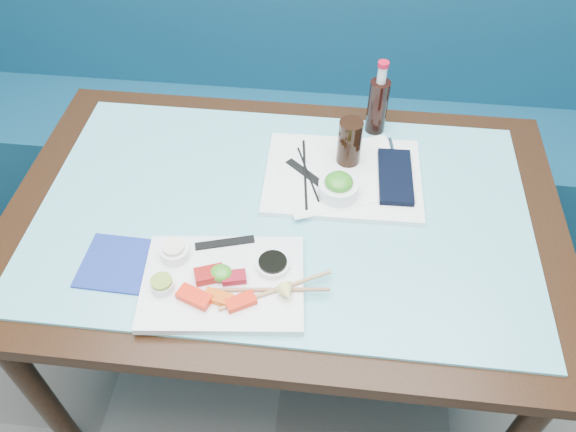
# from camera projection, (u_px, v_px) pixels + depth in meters

# --- Properties ---
(booth_bench) EXTENTS (3.00, 0.56, 1.17)m
(booth_bench) POSITION_uv_depth(u_px,v_px,m) (308.00, 121.00, 2.25)
(booth_bench) COLOR navy
(booth_bench) RESTS_ON ground
(dining_table) EXTENTS (1.40, 0.90, 0.75)m
(dining_table) POSITION_uv_depth(u_px,v_px,m) (283.00, 233.00, 1.47)
(dining_table) COLOR black
(dining_table) RESTS_ON ground
(glass_top) EXTENTS (1.22, 0.76, 0.01)m
(glass_top) POSITION_uv_depth(u_px,v_px,m) (283.00, 211.00, 1.41)
(glass_top) COLOR #64BBC9
(glass_top) RESTS_ON dining_table
(sashimi_plate) EXTENTS (0.38, 0.29, 0.02)m
(sashimi_plate) POSITION_uv_depth(u_px,v_px,m) (223.00, 283.00, 1.24)
(sashimi_plate) COLOR white
(sashimi_plate) RESTS_ON glass_top
(salmon_left) EXTENTS (0.08, 0.06, 0.02)m
(salmon_left) POSITION_uv_depth(u_px,v_px,m) (195.00, 297.00, 1.20)
(salmon_left) COLOR red
(salmon_left) RESTS_ON sashimi_plate
(salmon_mid) EXTENTS (0.07, 0.04, 0.01)m
(salmon_mid) POSITION_uv_depth(u_px,v_px,m) (218.00, 298.00, 1.20)
(salmon_mid) COLOR #E14F09
(salmon_mid) RESTS_ON sashimi_plate
(salmon_right) EXTENTS (0.07, 0.06, 0.02)m
(salmon_right) POSITION_uv_depth(u_px,v_px,m) (241.00, 302.00, 1.19)
(salmon_right) COLOR red
(salmon_right) RESTS_ON sashimi_plate
(tuna_left) EXTENTS (0.07, 0.06, 0.02)m
(tuna_left) POSITION_uv_depth(u_px,v_px,m) (209.00, 275.00, 1.23)
(tuna_left) COLOR maroon
(tuna_left) RESTS_ON sashimi_plate
(tuna_right) EXTENTS (0.06, 0.04, 0.02)m
(tuna_right) POSITION_uv_depth(u_px,v_px,m) (234.00, 277.00, 1.23)
(tuna_right) COLOR maroon
(tuna_right) RESTS_ON sashimi_plate
(seaweed_garnish) EXTENTS (0.06, 0.06, 0.03)m
(seaweed_garnish) POSITION_uv_depth(u_px,v_px,m) (221.00, 273.00, 1.23)
(seaweed_garnish) COLOR #389121
(seaweed_garnish) RESTS_ON sashimi_plate
(ramekin_wasabi) EXTENTS (0.06, 0.06, 0.02)m
(ramekin_wasabi) POSITION_uv_depth(u_px,v_px,m) (163.00, 286.00, 1.21)
(ramekin_wasabi) COLOR white
(ramekin_wasabi) RESTS_ON sashimi_plate
(wasabi_fill) EXTENTS (0.05, 0.05, 0.01)m
(wasabi_fill) POSITION_uv_depth(u_px,v_px,m) (161.00, 281.00, 1.20)
(wasabi_fill) COLOR olive
(wasabi_fill) RESTS_ON ramekin_wasabi
(ramekin_ginger) EXTENTS (0.07, 0.07, 0.03)m
(ramekin_ginger) POSITION_uv_depth(u_px,v_px,m) (175.00, 252.00, 1.27)
(ramekin_ginger) COLOR white
(ramekin_ginger) RESTS_ON sashimi_plate
(ginger_fill) EXTENTS (0.06, 0.06, 0.01)m
(ginger_fill) POSITION_uv_depth(u_px,v_px,m) (174.00, 247.00, 1.26)
(ginger_fill) COLOR #F4E2C9
(ginger_fill) RESTS_ON ramekin_ginger
(soy_dish) EXTENTS (0.10, 0.10, 0.02)m
(soy_dish) POSITION_uv_depth(u_px,v_px,m) (273.00, 265.00, 1.26)
(soy_dish) COLOR white
(soy_dish) RESTS_ON sashimi_plate
(soy_fill) EXTENTS (0.07, 0.07, 0.01)m
(soy_fill) POSITION_uv_depth(u_px,v_px,m) (273.00, 262.00, 1.25)
(soy_fill) COLOR black
(soy_fill) RESTS_ON soy_dish
(lemon_wedge) EXTENTS (0.05, 0.05, 0.04)m
(lemon_wedge) POSITION_uv_depth(u_px,v_px,m) (287.00, 293.00, 1.19)
(lemon_wedge) COLOR #FCEA77
(lemon_wedge) RESTS_ON sashimi_plate
(chopstick_sleeve) EXTENTS (0.14, 0.06, 0.00)m
(chopstick_sleeve) POSITION_uv_depth(u_px,v_px,m) (225.00, 243.00, 1.31)
(chopstick_sleeve) COLOR black
(chopstick_sleeve) RESTS_ON sashimi_plate
(wooden_chopstick_a) EXTENTS (0.25, 0.04, 0.01)m
(wooden_chopstick_a) POSITION_uv_depth(u_px,v_px,m) (271.00, 290.00, 1.21)
(wooden_chopstick_a) COLOR #996848
(wooden_chopstick_a) RESTS_ON sashimi_plate
(wooden_chopstick_b) EXTENTS (0.23, 0.13, 0.01)m
(wooden_chopstick_b) POSITION_uv_depth(u_px,v_px,m) (276.00, 290.00, 1.21)
(wooden_chopstick_b) COLOR tan
(wooden_chopstick_b) RESTS_ON sashimi_plate
(serving_tray) EXTENTS (0.41, 0.31, 0.02)m
(serving_tray) POSITION_uv_depth(u_px,v_px,m) (343.00, 177.00, 1.47)
(serving_tray) COLOR white
(serving_tray) RESTS_ON glass_top
(paper_placemat) EXTENTS (0.40, 0.35, 0.00)m
(paper_placemat) POSITION_uv_depth(u_px,v_px,m) (343.00, 174.00, 1.47)
(paper_placemat) COLOR white
(paper_placemat) RESTS_ON serving_tray
(seaweed_bowl) EXTENTS (0.12, 0.12, 0.04)m
(seaweed_bowl) POSITION_uv_depth(u_px,v_px,m) (338.00, 189.00, 1.40)
(seaweed_bowl) COLOR white
(seaweed_bowl) RESTS_ON serving_tray
(seaweed_salad) EXTENTS (0.08, 0.08, 0.04)m
(seaweed_salad) POSITION_uv_depth(u_px,v_px,m) (339.00, 182.00, 1.38)
(seaweed_salad) COLOR #30851E
(seaweed_salad) RESTS_ON seaweed_bowl
(cola_glass) EXTENTS (0.07, 0.07, 0.13)m
(cola_glass) POSITION_uv_depth(u_px,v_px,m) (350.00, 142.00, 1.45)
(cola_glass) COLOR black
(cola_glass) RESTS_ON serving_tray
(navy_pouch) EXTENTS (0.09, 0.20, 0.02)m
(navy_pouch) POSITION_uv_depth(u_px,v_px,m) (395.00, 176.00, 1.45)
(navy_pouch) COLOR black
(navy_pouch) RESTS_ON serving_tray
(fork) EXTENTS (0.02, 0.09, 0.01)m
(fork) POSITION_uv_depth(u_px,v_px,m) (392.00, 150.00, 1.52)
(fork) COLOR white
(fork) RESTS_ON serving_tray
(black_chopstick_a) EXTENTS (0.04, 0.26, 0.01)m
(black_chopstick_a) POSITION_uv_depth(u_px,v_px,m) (305.00, 173.00, 1.46)
(black_chopstick_a) COLOR black
(black_chopstick_a) RESTS_ON serving_tray
(black_chopstick_b) EXTENTS (0.08, 0.20, 0.01)m
(black_chopstick_b) POSITION_uv_depth(u_px,v_px,m) (308.00, 174.00, 1.46)
(black_chopstick_b) COLOR black
(black_chopstick_b) RESTS_ON serving_tray
(tray_sleeve) EXTENTS (0.12, 0.11, 0.00)m
(tray_sleeve) POSITION_uv_depth(u_px,v_px,m) (306.00, 174.00, 1.47)
(tray_sleeve) COLOR black
(tray_sleeve) RESTS_ON serving_tray
(cola_bottle_body) EXTENTS (0.06, 0.06, 0.16)m
(cola_bottle_body) POSITION_uv_depth(u_px,v_px,m) (377.00, 107.00, 1.55)
(cola_bottle_body) COLOR black
(cola_bottle_body) RESTS_ON glass_top
(cola_bottle_neck) EXTENTS (0.03, 0.03, 0.05)m
(cola_bottle_neck) POSITION_uv_depth(u_px,v_px,m) (382.00, 74.00, 1.48)
(cola_bottle_neck) COLOR silver
(cola_bottle_neck) RESTS_ON cola_bottle_body
(cola_bottle_cap) EXTENTS (0.04, 0.04, 0.01)m
(cola_bottle_cap) POSITION_uv_depth(u_px,v_px,m) (384.00, 64.00, 1.45)
(cola_bottle_cap) COLOR #B80B24
(cola_bottle_cap) RESTS_ON cola_bottle_neck
(blue_napkin) EXTENTS (0.16, 0.16, 0.01)m
(blue_napkin) POSITION_uv_depth(u_px,v_px,m) (116.00, 263.00, 1.29)
(blue_napkin) COLOR navy
(blue_napkin) RESTS_ON glass_top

